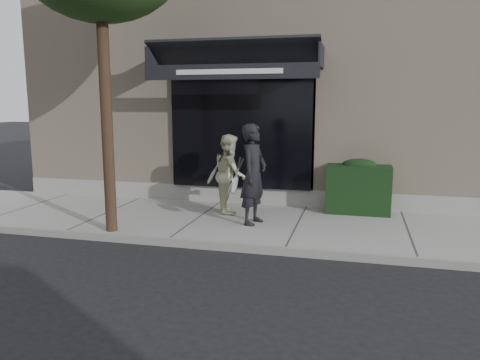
# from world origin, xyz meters

# --- Properties ---
(ground) EXTENTS (80.00, 80.00, 0.00)m
(ground) POSITION_xyz_m (0.00, 0.00, 0.00)
(ground) COLOR black
(ground) RESTS_ON ground
(sidewalk) EXTENTS (20.00, 3.00, 0.12)m
(sidewalk) POSITION_xyz_m (0.00, 0.00, 0.06)
(sidewalk) COLOR gray
(sidewalk) RESTS_ON ground
(curb) EXTENTS (20.00, 0.10, 0.14)m
(curb) POSITION_xyz_m (0.00, -1.55, 0.07)
(curb) COLOR gray
(curb) RESTS_ON ground
(building_facade) EXTENTS (14.30, 8.04, 5.64)m
(building_facade) POSITION_xyz_m (-0.01, 4.96, 2.74)
(building_facade) COLOR beige
(building_facade) RESTS_ON ground
(hedge) EXTENTS (1.30, 0.70, 1.14)m
(hedge) POSITION_xyz_m (1.10, 1.25, 0.66)
(hedge) COLOR black
(hedge) RESTS_ON sidewalk
(pedestrian_front) EXTENTS (0.72, 0.89, 1.90)m
(pedestrian_front) POSITION_xyz_m (-0.83, -0.18, 1.07)
(pedestrian_front) COLOR black
(pedestrian_front) RESTS_ON sidewalk
(pedestrian_back) EXTENTS (0.87, 0.97, 1.64)m
(pedestrian_back) POSITION_xyz_m (-1.52, 0.64, 0.94)
(pedestrian_back) COLOR beige
(pedestrian_back) RESTS_ON sidewalk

